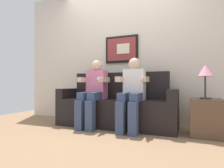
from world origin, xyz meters
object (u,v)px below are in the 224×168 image
at_px(table_lamp, 205,72).
at_px(couch, 116,107).
at_px(person_on_right, 132,90).
at_px(side_table_right, 206,118).
at_px(person_on_left, 94,90).

bearing_deg(table_lamp, couch, 174.07).
relative_size(person_on_right, side_table_right, 2.22).
bearing_deg(table_lamp, person_on_right, -178.24).
xyz_separation_m(person_on_right, side_table_right, (1.00, 0.06, -0.36)).
bearing_deg(couch, table_lamp, -5.93).
height_order(person_on_left, person_on_right, same).
relative_size(couch, table_lamp, 4.24).
bearing_deg(side_table_right, person_on_left, -177.89).
relative_size(couch, person_on_left, 1.76).
xyz_separation_m(side_table_right, table_lamp, (-0.01, -0.03, 0.61)).
height_order(couch, person_on_left, person_on_left).
relative_size(person_on_left, person_on_right, 1.00).
distance_m(person_on_right, side_table_right, 1.06).
xyz_separation_m(person_on_left, person_on_right, (0.66, 0.00, 0.00)).
xyz_separation_m(couch, person_on_left, (-0.33, -0.17, 0.29)).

